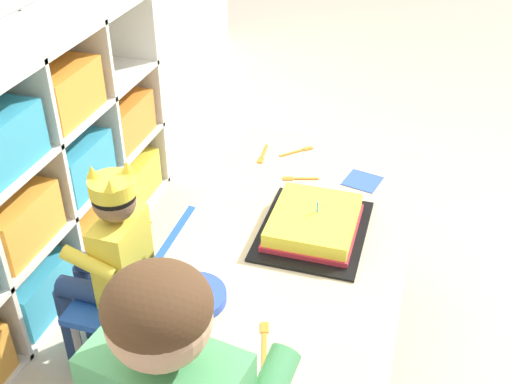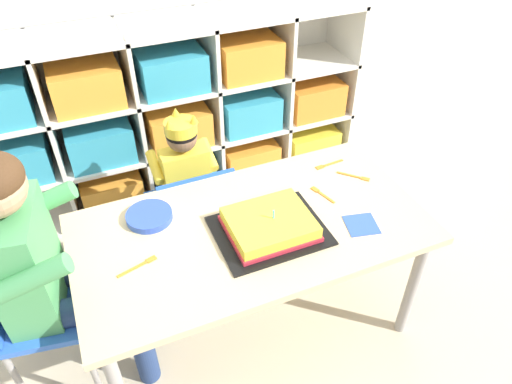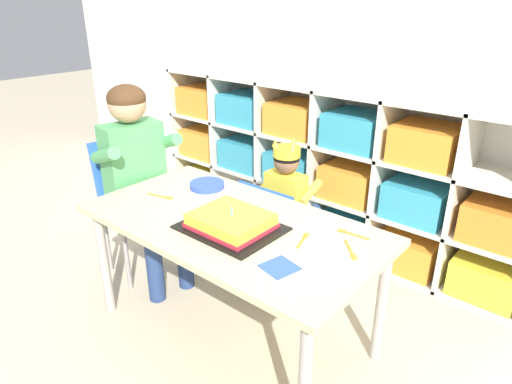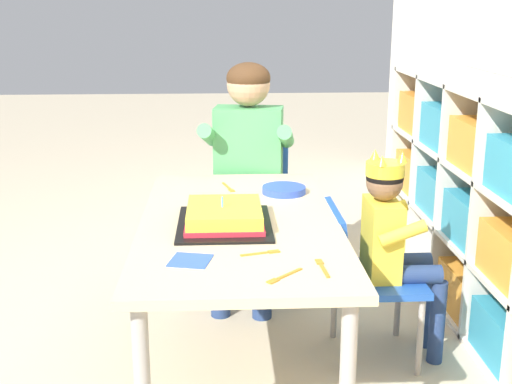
% 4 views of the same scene
% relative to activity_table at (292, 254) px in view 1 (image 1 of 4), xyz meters
% --- Properties ---
extents(ground, '(16.00, 16.00, 0.00)m').
position_rel_activity_table_xyz_m(ground, '(0.00, 0.00, -0.53)').
color(ground, beige).
extents(activity_table, '(1.29, 0.68, 0.59)m').
position_rel_activity_table_xyz_m(activity_table, '(0.00, 0.00, 0.00)').
color(activity_table, '#D1B789').
rests_on(activity_table, ground).
extents(classroom_chair_blue, '(0.37, 0.34, 0.59)m').
position_rel_activity_table_xyz_m(classroom_chair_blue, '(-0.10, 0.46, -0.18)').
color(classroom_chair_blue, '#1E4CA8').
rests_on(classroom_chair_blue, ground).
extents(child_with_crown, '(0.30, 0.31, 0.80)m').
position_rel_activity_table_xyz_m(child_with_crown, '(-0.10, 0.57, -0.04)').
color(child_with_crown, yellow).
rests_on(child_with_crown, ground).
extents(birthday_cake_on_tray, '(0.39, 0.31, 0.10)m').
position_rel_activity_table_xyz_m(birthday_cake_on_tray, '(0.05, -0.05, 0.09)').
color(birthday_cake_on_tray, black).
rests_on(birthday_cake_on_tray, activity_table).
extents(paper_plate_stack, '(0.17, 0.17, 0.03)m').
position_rel_activity_table_xyz_m(paper_plate_stack, '(-0.33, 0.19, 0.07)').
color(paper_plate_stack, blue).
rests_on(paper_plate_stack, activity_table).
extents(paper_napkin_square, '(0.14, 0.14, 0.00)m').
position_rel_activity_table_xyz_m(paper_napkin_square, '(0.38, -0.15, 0.06)').
color(paper_napkin_square, '#3356B7').
rests_on(paper_napkin_square, activity_table).
extents(fork_by_napkin, '(0.14, 0.02, 0.00)m').
position_rel_activity_table_xyz_m(fork_by_napkin, '(0.45, 0.22, 0.06)').
color(fork_by_napkin, orange).
rests_on(fork_by_napkin, activity_table).
extents(fork_scattered_mid_table, '(0.14, 0.05, 0.00)m').
position_rel_activity_table_xyz_m(fork_scattered_mid_table, '(-0.42, -0.03, 0.06)').
color(fork_scattered_mid_table, orange).
rests_on(fork_scattered_mid_table, activity_table).
extents(fork_near_child_seat, '(0.11, 0.11, 0.00)m').
position_rel_activity_table_xyz_m(fork_near_child_seat, '(0.51, 0.11, 0.06)').
color(fork_near_child_seat, orange).
rests_on(fork_near_child_seat, activity_table).
extents(fork_at_table_front_edge, '(0.05, 0.12, 0.00)m').
position_rel_activity_table_xyz_m(fork_at_table_front_edge, '(0.33, 0.06, 0.06)').
color(fork_at_table_front_edge, orange).
rests_on(fork_at_table_front_edge, activity_table).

